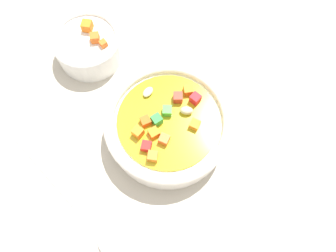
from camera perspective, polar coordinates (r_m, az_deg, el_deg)
The scene contains 4 objects.
ground_plane at distance 49.33cm, azimuth 0.00°, elevation -1.52°, with size 140.00×140.00×2.00cm, color #BAB2A0.
soup_bowl_main at distance 45.48cm, azimuth -0.01°, elevation 0.15°, with size 18.38×18.38×6.51cm.
spoon at distance 47.22cm, azimuth -16.43°, elevation -14.53°, with size 16.26×19.28×1.05cm.
side_bowl_small at distance 54.24cm, azimuth -14.42°, elevation 14.11°, with size 11.06×11.06×5.78cm.
Camera 1 is at (-1.47, -15.95, 45.66)cm, focal length 33.15 mm.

